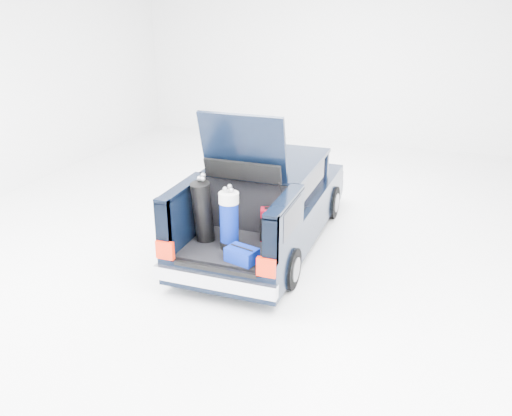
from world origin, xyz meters
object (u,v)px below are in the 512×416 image
at_px(car, 268,203).
at_px(blue_golf_bag, 229,220).
at_px(red_suitcase, 271,224).
at_px(blue_duffel, 242,255).
at_px(black_golf_bag, 203,212).

distance_m(car, blue_golf_bag, 1.69).
bearing_deg(red_suitcase, blue_golf_bag, -153.11).
bearing_deg(blue_duffel, car, 113.94).
xyz_separation_m(car, blue_duffel, (0.30, -2.00, 0.03)).
height_order(car, blue_golf_bag, car).
xyz_separation_m(car, black_golf_bag, (-0.47, -1.57, 0.39)).
height_order(black_golf_bag, blue_golf_bag, black_golf_bag).
xyz_separation_m(car, blue_golf_bag, (-0.03, -1.65, 0.36)).
bearing_deg(car, red_suitcase, -69.55).
relative_size(red_suitcase, black_golf_bag, 0.49).
height_order(car, black_golf_bag, car).
relative_size(red_suitcase, blue_golf_bag, 0.54).
distance_m(car, red_suitcase, 1.28).
distance_m(car, blue_duffel, 2.02).
xyz_separation_m(red_suitcase, blue_duffel, (-0.15, -0.81, -0.14)).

